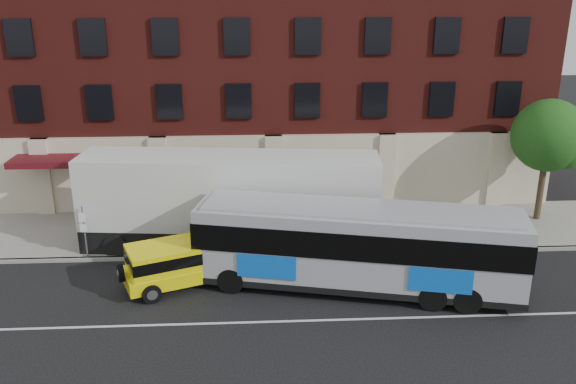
{
  "coord_description": "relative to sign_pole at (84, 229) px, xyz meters",
  "views": [
    {
      "loc": [
        -0.88,
        -18.44,
        11.65
      ],
      "look_at": [
        0.42,
        5.5,
        3.24
      ],
      "focal_mm": 37.3,
      "sensor_mm": 36.0,
      "label": 1
    }
  ],
  "objects": [
    {
      "name": "yellow_suv",
      "position": [
        4.29,
        -2.68,
        -0.4
      ],
      "size": [
        4.9,
        3.44,
        1.84
      ],
      "color": "#F5E707",
      "rests_on": "ground"
    },
    {
      "name": "lane_line",
      "position": [
        8.5,
        -5.65,
        -1.45
      ],
      "size": [
        60.0,
        0.12,
        0.01
      ],
      "primitive_type": "cube",
      "color": "silver",
      "rests_on": "ground"
    },
    {
      "name": "sign_pole",
      "position": [
        0.0,
        0.0,
        0.0
      ],
      "size": [
        0.3,
        0.2,
        2.5
      ],
      "color": "gray",
      "rests_on": "ground"
    },
    {
      "name": "street_tree",
      "position": [
        22.04,
        3.34,
        2.96
      ],
      "size": [
        3.6,
        3.6,
        6.2
      ],
      "color": "#322519",
      "rests_on": "sidewalk"
    },
    {
      "name": "shipping_container",
      "position": [
        6.36,
        0.91,
        0.74
      ],
      "size": [
        13.52,
        4.04,
        4.44
      ],
      "color": "black",
      "rests_on": "ground"
    },
    {
      "name": "ground",
      "position": [
        8.5,
        -6.15,
        -1.45
      ],
      "size": [
        120.0,
        120.0,
        0.0
      ],
      "primitive_type": "plane",
      "color": "black",
      "rests_on": "ground"
    },
    {
      "name": "kerb",
      "position": [
        8.5,
        -0.15,
        -1.38
      ],
      "size": [
        60.0,
        0.25,
        0.15
      ],
      "primitive_type": "cube",
      "color": "#98968A",
      "rests_on": "ground"
    },
    {
      "name": "sidewalk",
      "position": [
        8.5,
        2.85,
        -1.38
      ],
      "size": [
        60.0,
        6.0,
        0.15
      ],
      "primitive_type": "cube",
      "color": "#98968A",
      "rests_on": "ground"
    },
    {
      "name": "city_bus",
      "position": [
        11.51,
        -3.29,
        0.47
      ],
      "size": [
        13.01,
        5.52,
        3.49
      ],
      "color": "#9EA1A7",
      "rests_on": "ground"
    },
    {
      "name": "building",
      "position": [
        8.49,
        10.77,
        6.13
      ],
      "size": [
        30.0,
        12.1,
        15.0
      ],
      "color": "#581914",
      "rests_on": "sidewalk"
    }
  ]
}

